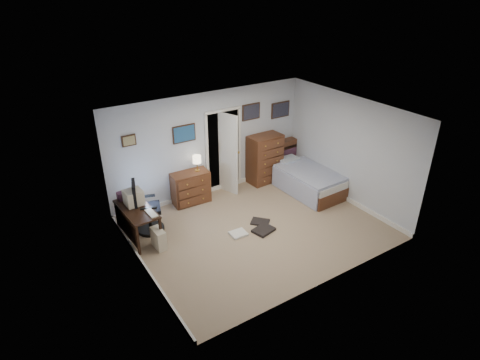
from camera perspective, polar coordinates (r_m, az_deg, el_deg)
name	(u,v)px	position (r m, az deg, el deg)	size (l,w,h in m)	color
floor	(257,229)	(8.57, 2.48, -6.99)	(5.00, 4.00, 0.02)	tan
computer_desk	(133,216)	(8.27, -14.94, -5.01)	(0.60, 1.20, 0.68)	black
crt_monitor	(134,198)	(8.26, -14.88, -2.43)	(0.37, 0.34, 0.33)	beige
keyboard	(151,213)	(7.96, -12.50, -4.63)	(0.14, 0.36, 0.02)	beige
pc_tower	(159,239)	(8.07, -11.49, -8.16)	(0.20, 0.39, 0.41)	beige
office_chair	(146,212)	(8.49, -13.26, -4.49)	(0.71, 0.71, 1.16)	black
media_stack	(124,210)	(8.73, -16.19, -4.14)	(0.17, 0.17, 0.84)	maroon
low_dresser	(191,188)	(9.40, -7.04, -1.07)	(0.87, 0.43, 0.77)	#5A301C
table_lamp	(197,160)	(9.19, -6.16, 2.88)	(0.20, 0.20, 0.38)	gold
doorway	(217,147)	(9.96, -3.26, 4.69)	(0.96, 1.12, 2.05)	black
tall_dresser	(265,159)	(10.25, 3.53, 3.05)	(0.85, 0.50, 1.25)	#5A301C
headboard_bookcase	(282,156)	(10.74, 5.94, 3.35)	(1.05, 0.33, 0.93)	#5A301C
bed	(306,180)	(10.02, 9.40, 0.01)	(1.07, 1.92, 0.62)	#5A301C
wall_posters	(231,120)	(9.57, -1.33, 8.53)	(4.38, 0.04, 0.60)	#331E11
floor_clutter	(256,229)	(8.52, 2.29, -6.96)	(1.05, 0.76, 0.06)	silver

